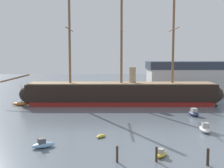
{
  "coord_description": "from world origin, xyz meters",
  "views": [
    {
      "loc": [
        -1.71,
        -31.12,
        14.74
      ],
      "look_at": [
        0.05,
        39.26,
        7.74
      ],
      "focal_mm": 45.32,
      "sensor_mm": 36.0,
      "label": 1
    }
  ],
  "objects_px": {
    "mooring_piling_left_pair": "(117,154)",
    "motorboat_alongside_stern": "(194,113)",
    "dinghy_near_centre": "(101,136)",
    "mooring_piling_nearest": "(156,154)",
    "motorboat_foreground_left": "(43,144)",
    "mooring_piling_right_pair": "(208,157)",
    "motorboat_mid_right": "(205,129)",
    "dockside_warehouse_right": "(212,78)",
    "tall_ship": "(121,93)",
    "motorboat_foreground_right": "(161,154)",
    "dinghy_far_right": "(217,105)",
    "sailboat_far_left": "(21,104)"
  },
  "relations": [
    {
      "from": "motorboat_foreground_right",
      "to": "dinghy_near_centre",
      "type": "height_order",
      "value": "motorboat_foreground_right"
    },
    {
      "from": "motorboat_foreground_left",
      "to": "motorboat_foreground_right",
      "type": "relative_size",
      "value": 1.28
    },
    {
      "from": "mooring_piling_nearest",
      "to": "mooring_piling_right_pair",
      "type": "distance_m",
      "value": 6.85
    },
    {
      "from": "motorboat_mid_right",
      "to": "dinghy_far_right",
      "type": "bearing_deg",
      "value": 64.21
    },
    {
      "from": "motorboat_foreground_right",
      "to": "mooring_piling_right_pair",
      "type": "xyz_separation_m",
      "value": [
        5.58,
        -3.57,
        0.76
      ]
    },
    {
      "from": "sailboat_far_left",
      "to": "mooring_piling_right_pair",
      "type": "relative_size",
      "value": 2.77
    },
    {
      "from": "motorboat_alongside_stern",
      "to": "mooring_piling_left_pair",
      "type": "xyz_separation_m",
      "value": [
        -20.23,
        -30.22,
        0.48
      ]
    },
    {
      "from": "mooring_piling_nearest",
      "to": "mooring_piling_left_pair",
      "type": "xyz_separation_m",
      "value": [
        -5.5,
        -0.02,
        0.08
      ]
    },
    {
      "from": "motorboat_foreground_left",
      "to": "dinghy_near_centre",
      "type": "distance_m",
      "value": 10.84
    },
    {
      "from": "mooring_piling_nearest",
      "to": "dockside_warehouse_right",
      "type": "bearing_deg",
      "value": 63.78
    },
    {
      "from": "dinghy_far_right",
      "to": "mooring_piling_nearest",
      "type": "height_order",
      "value": "mooring_piling_nearest"
    },
    {
      "from": "motorboat_alongside_stern",
      "to": "sailboat_far_left",
      "type": "relative_size",
      "value": 0.72
    },
    {
      "from": "tall_ship",
      "to": "motorboat_foreground_left",
      "type": "xyz_separation_m",
      "value": [
        -14.94,
        -40.2,
        -2.99
      ]
    },
    {
      "from": "motorboat_mid_right",
      "to": "dinghy_far_right",
      "type": "height_order",
      "value": "motorboat_mid_right"
    },
    {
      "from": "sailboat_far_left",
      "to": "dockside_warehouse_right",
      "type": "bearing_deg",
      "value": 19.43
    },
    {
      "from": "tall_ship",
      "to": "dinghy_far_right",
      "type": "xyz_separation_m",
      "value": [
        28.31,
        -2.77,
        -3.29
      ]
    },
    {
      "from": "mooring_piling_left_pair",
      "to": "dinghy_near_centre",
      "type": "bearing_deg",
      "value": 101.25
    },
    {
      "from": "sailboat_far_left",
      "to": "mooring_piling_right_pair",
      "type": "height_order",
      "value": "sailboat_far_left"
    },
    {
      "from": "motorboat_alongside_stern",
      "to": "tall_ship",
      "type": "bearing_deg",
      "value": 135.82
    },
    {
      "from": "motorboat_foreground_left",
      "to": "sailboat_far_left",
      "type": "relative_size",
      "value": 0.61
    },
    {
      "from": "dinghy_far_right",
      "to": "mooring_piling_left_pair",
      "type": "xyz_separation_m",
      "value": [
        -31.58,
        -43.93,
        0.91
      ]
    },
    {
      "from": "motorboat_foreground_left",
      "to": "mooring_piling_left_pair",
      "type": "distance_m",
      "value": 13.37
    },
    {
      "from": "tall_ship",
      "to": "dinghy_far_right",
      "type": "relative_size",
      "value": 30.69
    },
    {
      "from": "tall_ship",
      "to": "motorboat_foreground_right",
      "type": "xyz_separation_m",
      "value": [
        3.32,
        -44.68,
        -3.1
      ]
    },
    {
      "from": "dinghy_near_centre",
      "to": "mooring_piling_right_pair",
      "type": "distance_m",
      "value": 20.0
    },
    {
      "from": "mooring_piling_right_pair",
      "to": "mooring_piling_nearest",
      "type": "bearing_deg",
      "value": 166.82
    },
    {
      "from": "motorboat_alongside_stern",
      "to": "mooring_piling_left_pair",
      "type": "relative_size",
      "value": 2.06
    },
    {
      "from": "motorboat_alongside_stern",
      "to": "dockside_warehouse_right",
      "type": "distance_m",
      "value": 44.26
    },
    {
      "from": "tall_ship",
      "to": "motorboat_foreground_right",
      "type": "height_order",
      "value": "tall_ship"
    },
    {
      "from": "sailboat_far_left",
      "to": "mooring_piling_nearest",
      "type": "bearing_deg",
      "value": -54.84
    },
    {
      "from": "mooring_piling_left_pair",
      "to": "motorboat_foreground_right",
      "type": "bearing_deg",
      "value": 17.05
    },
    {
      "from": "sailboat_far_left",
      "to": "dockside_warehouse_right",
      "type": "height_order",
      "value": "dockside_warehouse_right"
    },
    {
      "from": "mooring_piling_right_pair",
      "to": "mooring_piling_left_pair",
      "type": "bearing_deg",
      "value": 172.76
    },
    {
      "from": "mooring_piling_nearest",
      "to": "tall_ship",
      "type": "bearing_deg",
      "value": 92.73
    },
    {
      "from": "dinghy_near_centre",
      "to": "motorboat_mid_right",
      "type": "xyz_separation_m",
      "value": [
        20.18,
        3.21,
        0.38
      ]
    },
    {
      "from": "motorboat_foreground_left",
      "to": "mooring_piling_right_pair",
      "type": "relative_size",
      "value": 1.69
    },
    {
      "from": "motorboat_foreground_left",
      "to": "mooring_piling_nearest",
      "type": "bearing_deg",
      "value": -20.68
    },
    {
      "from": "motorboat_mid_right",
      "to": "dinghy_far_right",
      "type": "xyz_separation_m",
      "value": [
        13.81,
        28.59,
        -0.41
      ]
    },
    {
      "from": "dinghy_far_right",
      "to": "mooring_piling_right_pair",
      "type": "relative_size",
      "value": 0.92
    },
    {
      "from": "sailboat_far_left",
      "to": "mooring_piling_right_pair",
      "type": "distance_m",
      "value": 61.58
    },
    {
      "from": "dinghy_near_centre",
      "to": "dinghy_far_right",
      "type": "bearing_deg",
      "value": 43.1
    },
    {
      "from": "motorboat_mid_right",
      "to": "mooring_piling_nearest",
      "type": "distance_m",
      "value": 19.63
    },
    {
      "from": "dinghy_near_centre",
      "to": "mooring_piling_nearest",
      "type": "relative_size",
      "value": 1.13
    },
    {
      "from": "dockside_warehouse_right",
      "to": "motorboat_mid_right",
      "type": "bearing_deg",
      "value": -112.07
    },
    {
      "from": "dinghy_near_centre",
      "to": "dinghy_far_right",
      "type": "xyz_separation_m",
      "value": [
        33.99,
        31.8,
        -0.02
      ]
    },
    {
      "from": "motorboat_mid_right",
      "to": "mooring_piling_right_pair",
      "type": "distance_m",
      "value": 17.79
    },
    {
      "from": "dinghy_far_right",
      "to": "dockside_warehouse_right",
      "type": "height_order",
      "value": "dockside_warehouse_right"
    },
    {
      "from": "motorboat_foreground_right",
      "to": "motorboat_alongside_stern",
      "type": "relative_size",
      "value": 0.66
    },
    {
      "from": "motorboat_foreground_right",
      "to": "motorboat_mid_right",
      "type": "relative_size",
      "value": 0.68
    },
    {
      "from": "mooring_piling_left_pair",
      "to": "motorboat_alongside_stern",
      "type": "bearing_deg",
      "value": 56.2
    }
  ]
}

